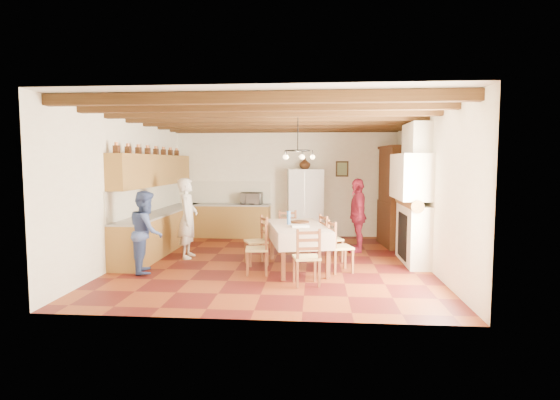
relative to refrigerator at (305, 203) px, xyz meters
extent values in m
cube|color=#4B1311|center=(-0.55, -3.05, -0.93)|extent=(6.00, 6.50, 0.02)
cube|color=beige|center=(-0.55, -3.05, 2.09)|extent=(6.00, 6.50, 0.02)
cube|color=beige|center=(-0.55, 0.21, 0.58)|extent=(6.00, 0.02, 3.00)
cube|color=beige|center=(-0.55, -6.31, 0.58)|extent=(6.00, 0.02, 3.00)
cube|color=beige|center=(-3.56, -3.05, 0.58)|extent=(0.02, 6.50, 3.00)
cube|color=beige|center=(2.46, -3.05, 0.58)|extent=(0.02, 6.50, 3.00)
cube|color=brown|center=(-3.25, -2.00, -0.49)|extent=(0.60, 4.30, 0.86)
cube|color=brown|center=(-2.10, -0.10, -0.49)|extent=(2.30, 0.60, 0.86)
cube|color=gray|center=(-3.25, -2.00, -0.04)|extent=(0.62, 4.30, 0.04)
cube|color=gray|center=(-2.10, -0.10, -0.04)|extent=(2.34, 0.62, 0.04)
cube|color=silver|center=(-3.54, -2.00, 0.28)|extent=(0.03, 4.30, 0.60)
cube|color=silver|center=(-2.10, 0.18, 0.28)|extent=(2.30, 0.03, 0.60)
cube|color=brown|center=(-3.38, -2.00, 0.93)|extent=(0.35, 4.20, 0.70)
cube|color=#312515|center=(1.00, 0.18, 0.93)|extent=(0.34, 0.03, 0.42)
cube|color=white|center=(0.00, 0.00, 0.00)|extent=(1.02, 0.88, 1.85)
cube|color=beige|center=(-0.06, -3.47, -0.11)|extent=(1.36, 2.07, 0.05)
cube|color=brown|center=(-0.26, -4.39, -0.53)|extent=(0.08, 0.08, 0.79)
cube|color=brown|center=(0.51, -4.22, -0.53)|extent=(0.08, 0.08, 0.79)
cube|color=brown|center=(-0.62, -2.72, -0.53)|extent=(0.08, 0.08, 0.79)
cube|color=brown|center=(0.15, -2.56, -0.53)|extent=(0.08, 0.08, 0.79)
torus|color=black|center=(-0.06, -3.47, 1.33)|extent=(0.47, 0.47, 0.03)
imported|color=silver|center=(-2.42, -2.74, -0.07)|extent=(0.45, 0.64, 1.70)
imported|color=#3D5290|center=(-2.83, -4.00, -0.17)|extent=(0.78, 0.88, 1.52)
imported|color=#A2223B|center=(1.24, -1.82, -0.09)|extent=(0.41, 0.98, 1.67)
imported|color=silver|center=(-1.44, -0.10, 0.13)|extent=(0.59, 0.42, 0.31)
imported|color=#35150B|center=(0.00, 0.00, 1.08)|extent=(0.32, 0.32, 0.31)
camera|label=1|loc=(0.28, -11.74, 1.11)|focal=28.00mm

